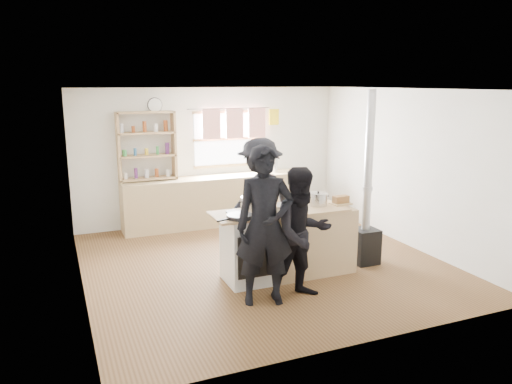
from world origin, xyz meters
TOP-DOWN VIEW (x-y plane):
  - ground at (0.00, 0.00)m, footprint 5.00×5.00m
  - back_counter at (0.00, 2.22)m, footprint 3.40×0.55m
  - shelving_unit at (-1.20, 2.34)m, footprint 1.00×0.28m
  - thermos at (1.20, 2.22)m, footprint 0.10×0.10m
  - cooking_island at (0.14, -0.55)m, footprint 1.97×0.64m
  - skillet_greens at (-0.63, -0.72)m, footprint 0.42×0.42m
  - roast_tray at (0.06, -0.55)m, footprint 0.38×0.30m
  - stockpot_stove at (-0.36, -0.37)m, footprint 0.25×0.25m
  - stockpot_counter at (0.61, -0.50)m, footprint 0.27×0.27m
  - bread_board at (0.93, -0.57)m, footprint 0.30×0.22m
  - flue_heater at (1.38, -0.55)m, footprint 0.35×0.35m
  - person_near_left at (-0.50, -1.22)m, footprint 0.78×0.61m
  - person_near_right at (-0.04, -1.26)m, footprint 0.83×0.67m
  - person_far at (0.10, 0.35)m, footprint 1.31×0.99m

SIDE VIEW (x-z plane):
  - ground at x=0.00m, z-range -0.01..0.00m
  - back_counter at x=0.00m, z-range 0.00..0.90m
  - cooking_island at x=0.14m, z-range 0.00..0.93m
  - flue_heater at x=1.38m, z-range -0.60..1.90m
  - person_near_right at x=-0.04m, z-range 0.00..1.62m
  - person_far at x=0.10m, z-range 0.00..1.80m
  - person_near_left at x=-0.50m, z-range 0.00..1.90m
  - skillet_greens at x=-0.63m, z-range 0.93..0.98m
  - roast_tray at x=0.06m, z-range 0.93..1.01m
  - bread_board at x=0.93m, z-range 0.92..1.04m
  - stockpot_counter at x=0.61m, z-range 0.92..1.12m
  - stockpot_stove at x=-0.36m, z-range 0.92..1.12m
  - thermos at x=1.20m, z-range 0.90..1.21m
  - shelving_unit at x=-1.20m, z-range 0.91..2.11m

